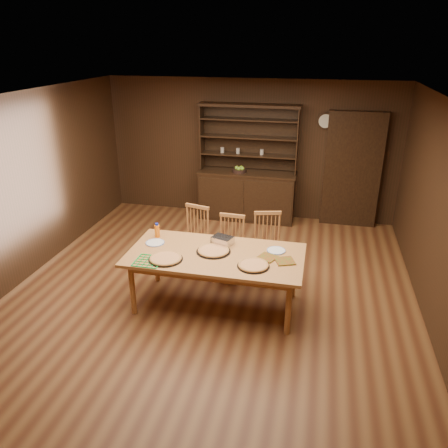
% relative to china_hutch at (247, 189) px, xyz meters
% --- Properties ---
extents(floor, '(6.00, 6.00, 0.00)m').
position_rel_china_hutch_xyz_m(floor, '(0.00, -2.75, -0.60)').
color(floor, brown).
rests_on(floor, ground).
extents(room_shell, '(6.00, 6.00, 6.00)m').
position_rel_china_hutch_xyz_m(room_shell, '(0.00, -2.75, 0.98)').
color(room_shell, white).
rests_on(room_shell, floor).
extents(china_hutch, '(1.84, 0.52, 2.17)m').
position_rel_china_hutch_xyz_m(china_hutch, '(0.00, 0.00, 0.00)').
color(china_hutch, black).
rests_on(china_hutch, floor).
extents(doorway, '(1.00, 0.18, 2.10)m').
position_rel_china_hutch_xyz_m(doorway, '(1.90, 0.15, 0.45)').
color(doorway, black).
rests_on(doorway, floor).
extents(wall_clock, '(0.30, 0.05, 0.30)m').
position_rel_china_hutch_xyz_m(wall_clock, '(1.35, 0.20, 1.30)').
color(wall_clock, black).
rests_on(wall_clock, room_shell).
extents(dining_table, '(2.21, 1.11, 0.75)m').
position_rel_china_hutch_xyz_m(dining_table, '(0.13, -3.07, 0.09)').
color(dining_table, '#B07C3D').
rests_on(dining_table, floor).
extents(chair_left, '(0.49, 0.48, 1.00)m').
position_rel_china_hutch_xyz_m(chair_left, '(-0.41, -2.17, -0.07)').
color(chair_left, '#A06E37').
rests_on(chair_left, floor).
extents(chair_center, '(0.41, 0.39, 0.95)m').
position_rel_china_hutch_xyz_m(chair_center, '(0.16, -2.28, -0.09)').
color(chair_center, '#A06E37').
rests_on(chair_center, floor).
extents(chair_right, '(0.49, 0.47, 0.99)m').
position_rel_china_hutch_xyz_m(chair_right, '(0.67, -2.17, -0.07)').
color(chair_right, '#A06E37').
rests_on(chair_right, floor).
extents(pizza_left, '(0.42, 0.42, 0.04)m').
position_rel_china_hutch_xyz_m(pizza_left, '(-0.43, -3.36, 0.17)').
color(pizza_left, black).
rests_on(pizza_left, dining_table).
extents(pizza_right, '(0.39, 0.39, 0.04)m').
position_rel_china_hutch_xyz_m(pizza_right, '(0.65, -3.30, 0.17)').
color(pizza_right, black).
rests_on(pizza_right, dining_table).
extents(pizza_center, '(0.44, 0.44, 0.04)m').
position_rel_china_hutch_xyz_m(pizza_center, '(0.09, -3.02, 0.17)').
color(pizza_center, black).
rests_on(pizza_center, dining_table).
extents(cooling_rack, '(0.35, 0.35, 0.01)m').
position_rel_china_hutch_xyz_m(cooling_rack, '(-0.62, -3.45, 0.16)').
color(cooling_rack, green).
rests_on(cooling_rack, dining_table).
extents(plate_left, '(0.25, 0.25, 0.02)m').
position_rel_china_hutch_xyz_m(plate_left, '(-0.73, -2.95, 0.16)').
color(plate_left, silver).
rests_on(plate_left, dining_table).
extents(plate_right, '(0.24, 0.24, 0.02)m').
position_rel_china_hutch_xyz_m(plate_right, '(0.86, -2.83, 0.16)').
color(plate_right, silver).
rests_on(plate_right, dining_table).
extents(foil_dish, '(0.31, 0.26, 0.10)m').
position_rel_china_hutch_xyz_m(foil_dish, '(0.15, -2.78, 0.21)').
color(foil_dish, white).
rests_on(foil_dish, dining_table).
extents(juice_bottle, '(0.07, 0.07, 0.20)m').
position_rel_china_hutch_xyz_m(juice_bottle, '(-0.77, -2.75, 0.25)').
color(juice_bottle, orange).
rests_on(juice_bottle, dining_table).
extents(pot_holder_a, '(0.28, 0.28, 0.02)m').
position_rel_china_hutch_xyz_m(pot_holder_a, '(1.00, -3.09, 0.16)').
color(pot_holder_a, '#AB1B13').
rests_on(pot_holder_a, dining_table).
extents(pot_holder_b, '(0.28, 0.28, 0.02)m').
position_rel_china_hutch_xyz_m(pot_holder_b, '(0.78, -3.05, 0.16)').
color(pot_holder_b, '#AB1B13').
rests_on(pot_holder_b, dining_table).
extents(fruit_bowl, '(0.26, 0.26, 0.12)m').
position_rel_china_hutch_xyz_m(fruit_bowl, '(-0.14, -0.07, 0.39)').
color(fruit_bowl, black).
rests_on(fruit_bowl, china_hutch).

